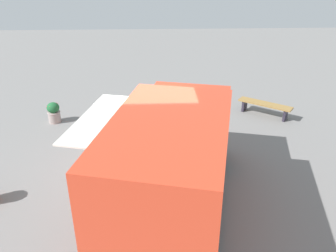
% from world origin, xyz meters
% --- Properties ---
extents(ground_plane, '(40.00, 40.00, 0.00)m').
position_xyz_m(ground_plane, '(0.00, 0.00, 0.00)').
color(ground_plane, slate).
extents(food_truck, '(3.73, 5.77, 2.48)m').
position_xyz_m(food_truck, '(-0.75, 1.47, 1.19)').
color(food_truck, red).
rests_on(food_truck, ground_plane).
extents(planter_flowering_near, '(0.44, 0.44, 0.72)m').
position_xyz_m(planter_flowering_near, '(3.11, -3.21, 0.37)').
color(planter_flowering_near, gray).
rests_on(planter_flowering_near, ground_plane).
extents(plaza_bench, '(1.76, 1.44, 0.46)m').
position_xyz_m(plaza_bench, '(-4.27, -3.47, 0.36)').
color(plaza_bench, olive).
rests_on(plaza_bench, ground_plane).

